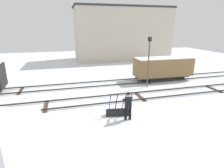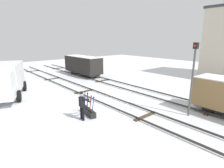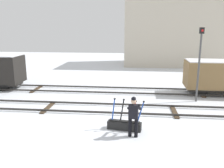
# 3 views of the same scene
# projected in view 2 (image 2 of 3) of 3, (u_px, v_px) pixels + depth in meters

# --- Properties ---
(ground_plane) EXTENTS (60.00, 60.00, 0.00)m
(ground_plane) POSITION_uv_depth(u_px,v_px,m) (109.00, 102.00, 13.68)
(ground_plane) COLOR silver
(track_main_line) EXTENTS (44.00, 1.94, 0.18)m
(track_main_line) POSITION_uv_depth(u_px,v_px,m) (109.00, 101.00, 13.66)
(track_main_line) COLOR #2D2B28
(track_main_line) RESTS_ON ground_plane
(track_siding_near) EXTENTS (44.00, 1.94, 0.18)m
(track_siding_near) POSITION_uv_depth(u_px,v_px,m) (143.00, 91.00, 16.14)
(track_siding_near) COLOR #2D2B28
(track_siding_near) RESTS_ON ground_plane
(switch_lever_frame) EXTENTS (1.65, 0.60, 1.45)m
(switch_lever_frame) POSITION_uv_depth(u_px,v_px,m) (88.00, 111.00, 11.35)
(switch_lever_frame) COLOR black
(switch_lever_frame) RESTS_ON ground_plane
(rail_worker) EXTENTS (0.60, 0.73, 1.75)m
(rail_worker) POSITION_uv_depth(u_px,v_px,m) (82.00, 104.00, 10.46)
(rail_worker) COLOR black
(rail_worker) RESTS_ON ground_plane
(delivery_truck) EXTENTS (6.07, 4.14, 2.72)m
(delivery_truck) POSITION_uv_depth(u_px,v_px,m) (4.00, 79.00, 14.21)
(delivery_truck) COLOR silver
(delivery_truck) RESTS_ON ground_plane
(signal_post) EXTENTS (0.24, 0.32, 4.47)m
(signal_post) POSITION_uv_depth(u_px,v_px,m) (193.00, 73.00, 10.62)
(signal_post) COLOR #4C4C4C
(signal_post) RESTS_ON ground_plane
(freight_car_near_switch) EXTENTS (6.06, 2.01, 2.51)m
(freight_car_near_switch) POSITION_uv_depth(u_px,v_px,m) (83.00, 65.00, 23.20)
(freight_car_near_switch) COLOR #2D2B28
(freight_car_near_switch) RESTS_ON ground_plane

